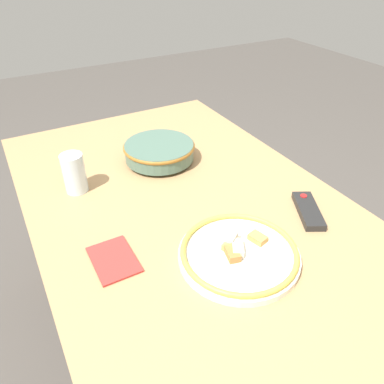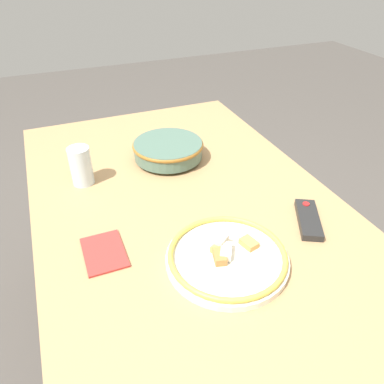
# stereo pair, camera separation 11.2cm
# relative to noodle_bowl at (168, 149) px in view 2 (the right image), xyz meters

# --- Properties ---
(ground_plane) EXTENTS (8.00, 8.00, 0.00)m
(ground_plane) POSITION_rel_noodle_bowl_xyz_m (0.28, -0.03, -0.75)
(ground_plane) COLOR #4C4742
(dining_table) EXTENTS (1.47, 0.89, 0.71)m
(dining_table) POSITION_rel_noodle_bowl_xyz_m (0.28, -0.03, -0.12)
(dining_table) COLOR tan
(dining_table) RESTS_ON ground_plane
(noodle_bowl) EXTENTS (0.25, 0.25, 0.07)m
(noodle_bowl) POSITION_rel_noodle_bowl_xyz_m (0.00, 0.00, 0.00)
(noodle_bowl) COLOR #4C6B5B
(noodle_bowl) RESTS_ON dining_table
(food_plate) EXTENTS (0.30, 0.30, 0.05)m
(food_plate) POSITION_rel_noodle_bowl_xyz_m (0.54, -0.04, -0.02)
(food_plate) COLOR silver
(food_plate) RESTS_ON dining_table
(tv_remote) EXTENTS (0.17, 0.13, 0.02)m
(tv_remote) POSITION_rel_noodle_bowl_xyz_m (0.49, 0.25, -0.03)
(tv_remote) COLOR black
(tv_remote) RESTS_ON dining_table
(drinking_glass) EXTENTS (0.07, 0.07, 0.13)m
(drinking_glass) POSITION_rel_noodle_bowl_xyz_m (0.04, -0.31, 0.02)
(drinking_glass) COLOR silver
(drinking_glass) RESTS_ON dining_table
(folded_napkin) EXTENTS (0.15, 0.10, 0.01)m
(folded_napkin) POSITION_rel_noodle_bowl_xyz_m (0.40, -0.31, -0.04)
(folded_napkin) COLOR #B2332D
(folded_napkin) RESTS_ON dining_table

